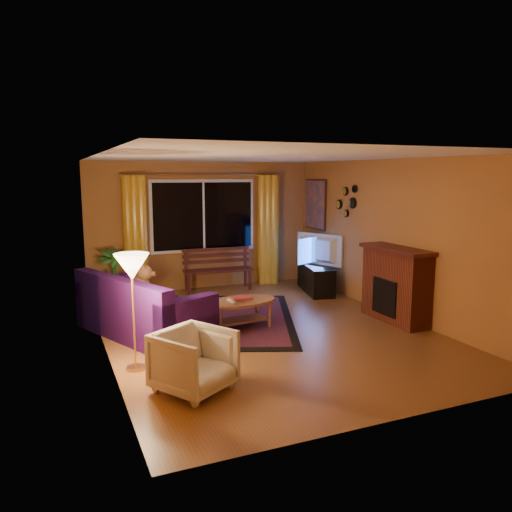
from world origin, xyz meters
name	(u,v)px	position (x,y,z in m)	size (l,w,h in m)	color
floor	(264,330)	(0.00, 0.00, -0.01)	(4.50, 6.00, 0.02)	brown
ceiling	(264,156)	(0.00, 0.00, 2.51)	(4.50, 6.00, 0.02)	white
wall_back	(203,226)	(0.00, 3.01, 1.25)	(4.50, 0.02, 2.50)	#B2743A
wall_left	(100,255)	(-2.26, 0.00, 1.25)	(0.02, 6.00, 2.50)	#B2743A
wall_right	(392,238)	(2.26, 0.00, 1.25)	(0.02, 6.00, 2.50)	#B2743A
window	(204,216)	(0.00, 2.94, 1.45)	(2.00, 0.02, 1.30)	black
curtain_rod	(204,175)	(0.00, 2.90, 2.25)	(0.03, 0.03, 3.20)	#BF8C3F
curtain_left	(135,236)	(-1.35, 2.88, 1.12)	(0.36, 0.36, 2.24)	gold
curtain_right	(268,230)	(1.35, 2.88, 1.12)	(0.36, 0.36, 2.24)	gold
bench	(218,280)	(0.18, 2.63, 0.20)	(1.35, 0.40, 0.40)	#3D1713
potted_plant	(113,277)	(-1.85, 2.30, 0.49)	(0.55, 0.55, 0.99)	#235B1E
sofa	(143,305)	(-1.67, 0.44, 0.44)	(0.92, 2.16, 0.87)	#260B49
dog	(140,280)	(-1.62, 0.93, 0.70)	(0.36, 0.49, 0.54)	#905C3A
armchair	(194,358)	(-1.53, -1.65, 0.36)	(0.70, 0.66, 0.72)	beige
floor_lamp	(134,313)	(-2.00, -0.81, 0.68)	(0.23, 0.23, 1.36)	#BF8C3F
rug	(232,319)	(-0.25, 0.66, 0.01)	(1.87, 2.96, 0.02)	maroon
coffee_table	(239,314)	(-0.31, 0.20, 0.21)	(1.16, 1.16, 0.42)	#A66D4B
tv_console	(316,278)	(1.89, 1.79, 0.26)	(0.42, 1.26, 0.53)	black
television	(316,250)	(1.89, 1.79, 0.83)	(1.04, 0.14, 0.60)	black
fireplace	(396,286)	(2.05, -0.40, 0.55)	(0.40, 1.20, 1.10)	maroon
mirror_cluster	(346,200)	(2.21, 1.30, 1.80)	(0.06, 0.60, 0.56)	black
painting	(315,204)	(2.22, 2.45, 1.65)	(0.04, 0.76, 0.96)	#CA6632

